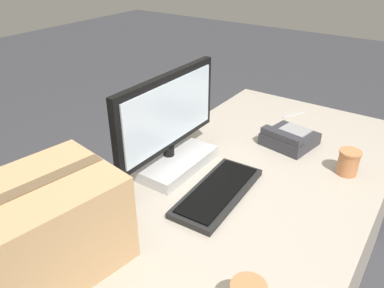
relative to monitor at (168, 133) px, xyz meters
name	(u,v)px	position (x,y,z in m)	size (l,w,h in m)	color
office_desk	(235,257)	(0.04, -0.30, -0.51)	(1.80, 0.90, 0.73)	#A89E8E
monitor	(168,133)	(0.00, 0.00, 0.00)	(0.55, 0.25, 0.38)	#B7B7B7
keyboard	(218,192)	(-0.06, -0.26, -0.13)	(0.41, 0.18, 0.03)	black
desk_phone	(289,138)	(0.43, -0.33, -0.11)	(0.23, 0.23, 0.08)	#2D2D33
paper_cup_right	(348,162)	(0.34, -0.60, -0.09)	(0.08, 0.08, 0.10)	#BC7547
spoon	(290,115)	(0.72, -0.22, -0.14)	(0.13, 0.08, 0.00)	#B2B2B7
cardboard_box	(45,227)	(-0.60, -0.05, -0.01)	(0.42, 0.35, 0.27)	tan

